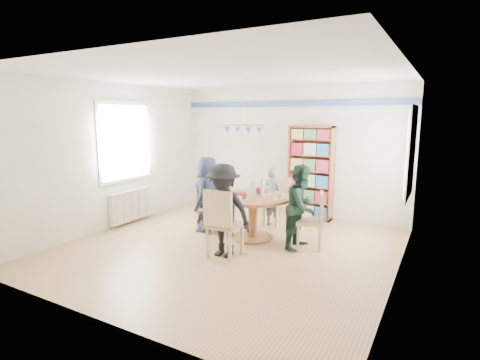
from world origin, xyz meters
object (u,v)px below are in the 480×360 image
Objects in this scene: chair_left at (206,204)px; bookshelf at (311,174)px; person_far at (273,197)px; dining_table at (253,207)px; chair_near at (222,221)px; person_right at (302,207)px; person_near at (223,211)px; person_left at (208,194)px; radiator at (131,206)px; chair_far at (278,199)px; chair_right at (314,218)px.

chair_left is 0.46× the size of bookshelf.
bookshelf is at bearing 50.24° from chair_left.
person_far is at bearing -117.02° from bookshelf.
chair_near is (0.02, -1.04, 0.02)m from dining_table.
person_right is at bearing 49.99° from chair_near.
person_near is 0.74× the size of bookshelf.
chair_left is 0.21m from person_left.
chair_near is at bearing -15.68° from radiator.
person_left is 0.72× the size of bookshelf.
chair_left is 1.41m from chair_far.
dining_table is 0.94m from person_left.
chair_left is 0.62× the size of person_near.
person_left reaches higher than chair_left.
person_left is at bearing -178.80° from chair_right.
radiator is at bearing -85.87° from person_left.
chair_right is 2.01m from person_left.
person_left is 1.81m from person_right.
chair_left is at bearing 133.17° from chair_near.
bookshelf reaches higher than chair_right.
person_right is (-0.19, -0.06, 0.17)m from chair_right.
chair_right is at bearing 0.63° from chair_left.
chair_far is 1.41m from person_left.
radiator is 0.53× the size of bookshelf.
chair_near is 1.42m from person_left.
person_left reaches higher than chair_right.
person_right is at bearing -75.59° from bookshelf.
chair_left is 0.77× the size of person_far.
dining_table is at bearing 103.14° from person_far.
chair_near is 1.90m from person_far.
person_near reaches higher than chair_left.
chair_near is 0.92× the size of person_far.
dining_table is 0.89m from person_right.
person_far reaches higher than dining_table.
person_right is 0.96× the size of person_near.
person_left is at bearing -128.54° from bookshelf.
person_left is (-2.00, -0.04, 0.18)m from chair_right.
person_right is at bearing 148.13° from person_far.
person_right is at bearing -161.42° from chair_right.
chair_far is at bearing 129.16° from person_left.
chair_near is 0.74× the size of person_near.
person_far is at bearing 90.85° from chair_near.
radiator is 0.73× the size of person_left.
bookshelf reaches higher than radiator.
chair_near is 1.34m from person_right.
chair_left is at bearing 53.33° from person_far.
radiator is 2.64m from person_near.
chair_left is at bearing -179.37° from chair_right.
chair_near is at bearing -46.83° from chair_left.
person_left is at bearing 55.33° from person_far.
chair_far is 2.06m from chair_near.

